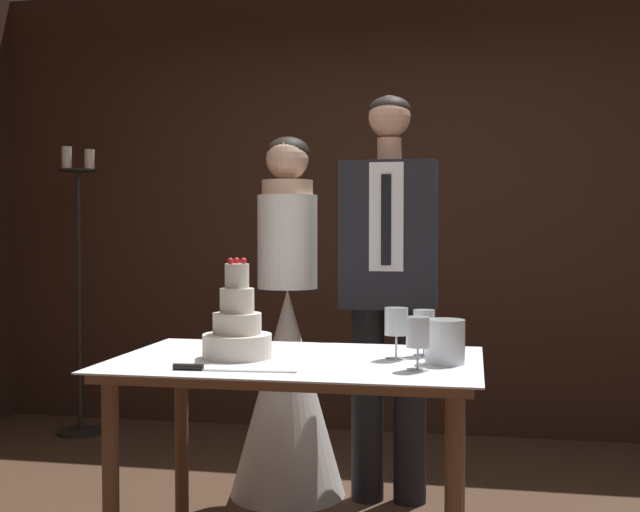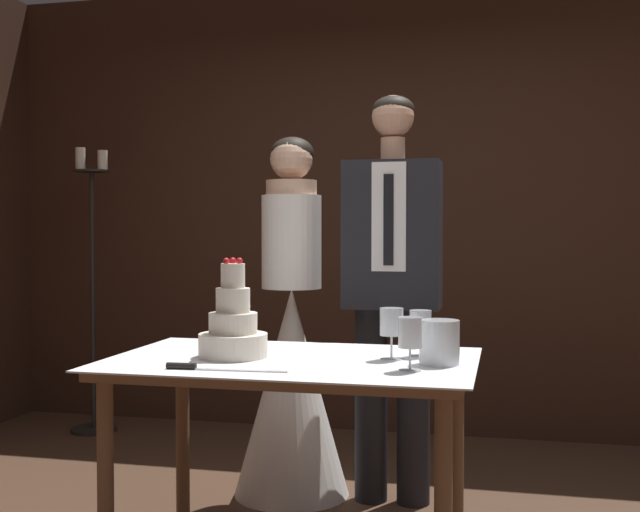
% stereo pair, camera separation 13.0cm
% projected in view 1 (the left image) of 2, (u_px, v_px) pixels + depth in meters
% --- Properties ---
extents(wall_back, '(5.48, 0.12, 2.77)m').
position_uv_depth(wall_back, '(403.00, 207.00, 4.94)').
color(wall_back, '#382116').
rests_on(wall_back, ground_plane).
extents(cake_table, '(1.30, 0.84, 0.79)m').
position_uv_depth(cake_table, '(297.00, 385.00, 2.86)').
color(cake_table, brown).
rests_on(cake_table, ground_plane).
extents(tiered_cake, '(0.25, 0.25, 0.36)m').
position_uv_depth(tiered_cake, '(237.00, 329.00, 2.88)').
color(tiered_cake, silver).
rests_on(tiered_cake, cake_table).
extents(cake_knife, '(0.41, 0.05, 0.02)m').
position_uv_depth(cake_knife, '(210.00, 368.00, 2.61)').
color(cake_knife, silver).
rests_on(cake_knife, cake_table).
extents(wine_glass_near, '(0.08, 0.08, 0.18)m').
position_uv_depth(wine_glass_near, '(418.00, 335.00, 2.62)').
color(wine_glass_near, silver).
rests_on(wine_glass_near, cake_table).
extents(wine_glass_middle, '(0.08, 0.08, 0.18)m').
position_uv_depth(wine_glass_middle, '(396.00, 324.00, 2.84)').
color(wine_glass_middle, silver).
rests_on(wine_glass_middle, cake_table).
extents(wine_glass_far, '(0.08, 0.08, 0.17)m').
position_uv_depth(wine_glass_far, '(424.00, 325.00, 2.92)').
color(wine_glass_far, silver).
rests_on(wine_glass_far, cake_table).
extents(hurricane_candle, '(0.14, 0.14, 0.15)m').
position_uv_depth(hurricane_candle, '(445.00, 343.00, 2.75)').
color(hurricane_candle, silver).
rests_on(hurricane_candle, cake_table).
extents(bride, '(0.54, 0.54, 1.68)m').
position_uv_depth(bride, '(288.00, 364.00, 3.76)').
color(bride, white).
rests_on(bride, ground_plane).
extents(groom, '(0.43, 0.25, 1.85)m').
position_uv_depth(groom, '(389.00, 278.00, 3.65)').
color(groom, black).
rests_on(groom, ground_plane).
extents(candle_stand, '(0.28, 0.28, 1.75)m').
position_uv_depth(candle_stand, '(79.00, 301.00, 4.88)').
color(candle_stand, black).
rests_on(candle_stand, ground_plane).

